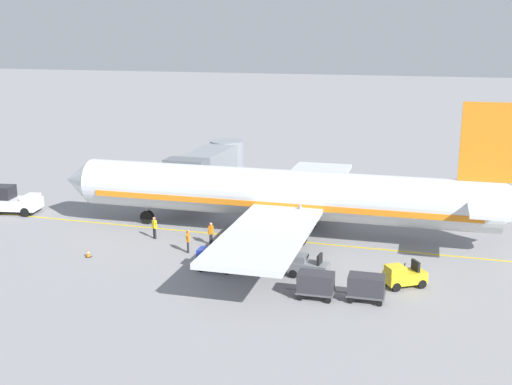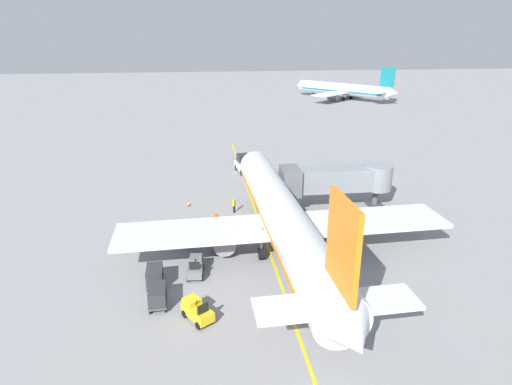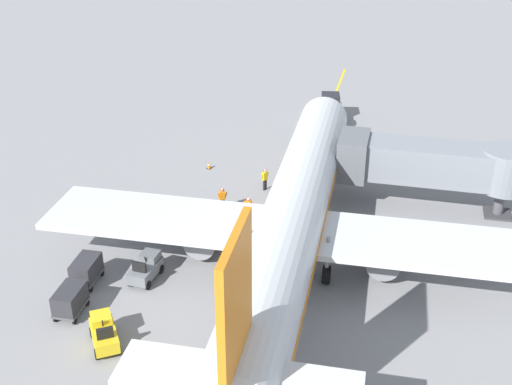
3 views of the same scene
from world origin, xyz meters
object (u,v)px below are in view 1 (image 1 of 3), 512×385
object	(u,v)px
baggage_tug_spare	(404,276)
baggage_cart_front	(316,283)
safety_cone_nose_left	(88,253)
ground_crew_marshaller	(211,232)
ground_crew_wing_walker	(188,240)
baggage_cart_second_in_train	(366,286)
ground_crew_loader	(154,227)
pushback_tractor	(12,201)
baggage_tug_trailing	(308,266)
jet_bridge	(209,165)
parked_airliner	(284,195)
baggage_tug_lead	(215,260)

from	to	relation	value
baggage_tug_spare	baggage_cart_front	world-z (taller)	baggage_tug_spare
baggage_cart_front	safety_cone_nose_left	size ratio (longest dim) A/B	4.95
baggage_cart_front	ground_crew_marshaller	xyz separation A→B (m)	(7.44, 9.39, 0.00)
baggage_tug_spare	ground_crew_marshaller	size ratio (longest dim) A/B	1.63
baggage_cart_front	ground_crew_wing_walker	world-z (taller)	ground_crew_wing_walker
baggage_cart_second_in_train	ground_crew_loader	size ratio (longest dim) A/B	1.73
pushback_tractor	baggage_cart_front	size ratio (longest dim) A/B	1.62
safety_cone_nose_left	baggage_tug_spare	bearing A→B (deg)	-87.67
pushback_tractor	ground_crew_wing_walker	size ratio (longest dim) A/B	2.79
baggage_cart_second_in_train	safety_cone_nose_left	world-z (taller)	baggage_cart_second_in_train
baggage_tug_trailing	ground_crew_marshaller	size ratio (longest dim) A/B	1.53
ground_crew_loader	safety_cone_nose_left	distance (m)	5.81
jet_bridge	ground_crew_marshaller	size ratio (longest dim) A/B	7.64
parked_airliner	baggage_cart_second_in_train	distance (m)	13.52
baggage_tug_lead	ground_crew_marshaller	distance (m)	5.24
baggage_cart_front	ground_crew_marshaller	size ratio (longest dim) A/B	1.73
pushback_tractor	baggage_cart_second_in_train	world-z (taller)	pushback_tractor
baggage_tug_spare	ground_crew_loader	world-z (taller)	ground_crew_loader
parked_airliner	baggage_cart_front	distance (m)	12.50
pushback_tractor	baggage_cart_second_in_train	size ratio (longest dim) A/B	1.62
ground_crew_wing_walker	ground_crew_loader	distance (m)	4.30
ground_crew_loader	baggage_cart_second_in_train	bearing A→B (deg)	-112.85
parked_airliner	safety_cone_nose_left	world-z (taller)	parked_airliner
ground_crew_loader	ground_crew_marshaller	bearing A→B (deg)	-91.44
ground_crew_wing_walker	ground_crew_loader	world-z (taller)	same
jet_bridge	baggage_tug_spare	bearing A→B (deg)	-130.36
pushback_tractor	ground_crew_loader	world-z (taller)	pushback_tractor
safety_cone_nose_left	parked_airliner	bearing A→B (deg)	-53.00
baggage_cart_second_in_train	ground_crew_wing_walker	size ratio (longest dim) A/B	1.73
baggage_tug_spare	ground_crew_marshaller	world-z (taller)	ground_crew_marshaller
baggage_tug_spare	baggage_tug_lead	bearing A→B (deg)	93.06
parked_airliner	ground_crew_marshaller	distance (m)	6.35
parked_airliner	ground_crew_loader	xyz separation A→B (m)	(-3.73, 9.15, -2.23)
ground_crew_loader	ground_crew_marshaller	xyz separation A→B (m)	(-0.12, -4.61, 0.00)
jet_bridge	baggage_cart_second_in_train	distance (m)	25.41
parked_airliner	jet_bridge	world-z (taller)	parked_airliner
jet_bridge	ground_crew_marshaller	distance (m)	12.94
parked_airliner	safety_cone_nose_left	distance (m)	15.02
baggage_tug_spare	ground_crew_loader	bearing A→B (deg)	77.24
baggage_tug_spare	ground_crew_loader	distance (m)	19.31
jet_bridge	baggage_tug_spare	xyz separation A→B (m)	(-15.98, -18.80, -2.74)
baggage_cart_second_in_train	ground_crew_marshaller	xyz separation A→B (m)	(7.00, 12.28, 0.00)
ground_crew_marshaller	parked_airliner	bearing A→B (deg)	-49.67
baggage_tug_trailing	safety_cone_nose_left	size ratio (longest dim) A/B	4.40
ground_crew_marshaller	ground_crew_loader	bearing A→B (deg)	88.56
jet_bridge	baggage_tug_spare	size ratio (longest dim) A/B	4.70
baggage_tug_trailing	safety_cone_nose_left	world-z (taller)	baggage_tug_trailing
jet_bridge	baggage_tug_trailing	world-z (taller)	jet_bridge
ground_crew_wing_walker	baggage_tug_spare	bearing A→B (deg)	-97.61
baggage_tug_spare	baggage_cart_second_in_train	world-z (taller)	baggage_tug_spare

